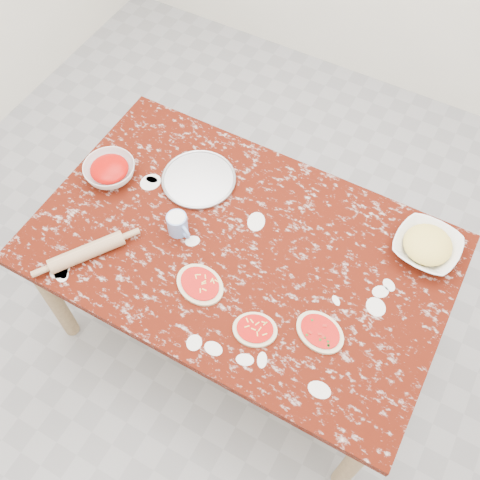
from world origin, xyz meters
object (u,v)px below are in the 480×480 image
at_px(sauce_bowl, 110,171).
at_px(flour_mug, 178,224).
at_px(rolling_pin, 87,252).
at_px(pizza_tray, 199,180).
at_px(cheese_bowl, 426,247).
at_px(worktable, 240,258).

relative_size(sauce_bowl, flour_mug, 1.85).
bearing_deg(sauce_bowl, rolling_pin, -67.04).
bearing_deg(rolling_pin, sauce_bowl, 112.96).
relative_size(pizza_tray, cheese_bowl, 1.23).
xyz_separation_m(pizza_tray, flour_mug, (0.06, -0.25, 0.04)).
height_order(pizza_tray, flour_mug, flour_mug).
bearing_deg(worktable, sauce_bowl, 175.96).
xyz_separation_m(worktable, cheese_bowl, (0.63, 0.33, 0.11)).
bearing_deg(cheese_bowl, flour_mug, -156.71).
distance_m(pizza_tray, sauce_bowl, 0.37).
xyz_separation_m(pizza_tray, sauce_bowl, (-0.33, -0.16, 0.03)).
height_order(worktable, rolling_pin, rolling_pin).
distance_m(worktable, rolling_pin, 0.59).
bearing_deg(worktable, rolling_pin, -147.08).
bearing_deg(sauce_bowl, worktable, -4.04).
relative_size(worktable, rolling_pin, 5.48).
height_order(flour_mug, rolling_pin, flour_mug).
bearing_deg(sauce_bowl, flour_mug, -13.79).
bearing_deg(pizza_tray, sauce_bowl, -154.98).
distance_m(flour_mug, rolling_pin, 0.36).
relative_size(sauce_bowl, cheese_bowl, 0.87).
height_order(worktable, sauce_bowl, sauce_bowl).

